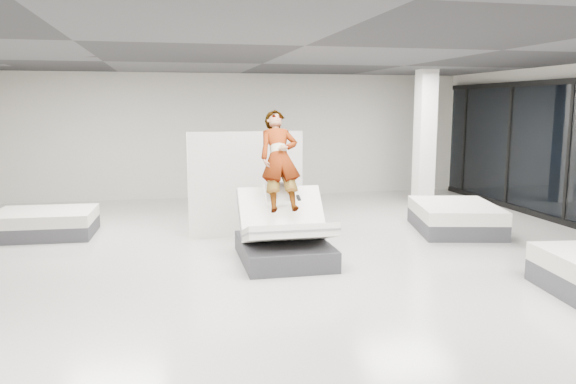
% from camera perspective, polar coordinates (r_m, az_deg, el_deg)
% --- Properties ---
extents(room, '(14.00, 14.04, 3.20)m').
position_cam_1_polar(room, '(7.92, 1.70, 3.03)').
color(room, '#B9B6AF').
rests_on(room, ground).
extents(hero_bed, '(1.34, 1.77, 1.19)m').
position_cam_1_polar(hero_bed, '(8.70, -0.38, -4.73)').
color(hero_bed, '#39383E').
rests_on(hero_bed, floor).
extents(person, '(0.63, 1.70, 1.24)m').
position_cam_1_polar(person, '(8.87, -0.83, 1.08)').
color(person, slate).
rests_on(person, hero_bed).
extents(remote, '(0.05, 0.14, 0.08)m').
position_cam_1_polar(remote, '(8.61, 1.07, -0.59)').
color(remote, black).
rests_on(remote, person).
extents(divider_panel, '(2.12, 0.21, 1.92)m').
position_cam_1_polar(divider_panel, '(10.29, -4.26, 0.79)').
color(divider_panel, silver).
rests_on(divider_panel, floor).
extents(flat_bed_right_far, '(1.84, 2.20, 0.53)m').
position_cam_1_polar(flat_bed_right_far, '(11.24, 16.61, -2.48)').
color(flat_bed_right_far, '#39383E').
rests_on(flat_bed_right_far, floor).
extents(flat_bed_left_far, '(1.79, 1.38, 0.48)m').
position_cam_1_polar(flat_bed_left_far, '(11.28, -23.44, -2.94)').
color(flat_bed_left_far, '#39383E').
rests_on(flat_bed_left_far, floor).
extents(column, '(0.40, 0.40, 3.20)m').
position_cam_1_polar(column, '(13.52, 13.71, 5.21)').
color(column, white).
rests_on(column, floor).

